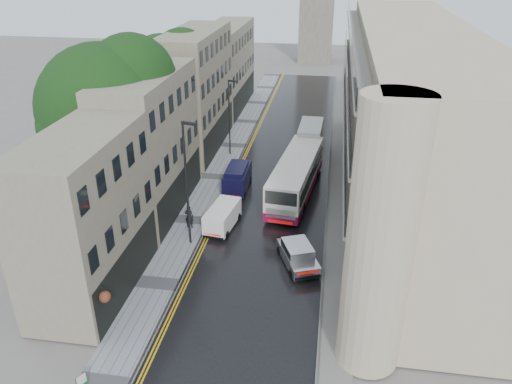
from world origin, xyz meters
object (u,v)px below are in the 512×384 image
(silver_hatchback, at_px, (292,268))
(pedestrian, at_px, (189,217))
(lamp_post_far, at_px, (229,118))
(lamp_post_near, at_px, (187,185))
(estate_sign, at_px, (82,383))
(cream_bus, at_px, (273,192))
(navy_van, at_px, (224,184))
(tree_far, at_px, (165,94))
(white_lorry, at_px, (299,145))
(white_van, at_px, (206,224))
(tree_near, at_px, (106,130))

(silver_hatchback, bearing_deg, pedestrian, 125.51)
(lamp_post_far, bearing_deg, lamp_post_near, -72.27)
(lamp_post_near, relative_size, estate_sign, 10.00)
(cream_bus, distance_m, navy_van, 4.72)
(tree_far, bearing_deg, navy_van, -49.68)
(cream_bus, height_order, estate_sign, cream_bus)
(tree_far, bearing_deg, lamp_post_far, 2.28)
(white_lorry, bearing_deg, pedestrian, -115.34)
(silver_hatchback, height_order, pedestrian, pedestrian)
(navy_van, xyz_separation_m, lamp_post_far, (-1.44, 9.57, 2.75))
(cream_bus, relative_size, lamp_post_near, 1.32)
(silver_hatchback, bearing_deg, white_van, 124.69)
(white_lorry, bearing_deg, silver_hatchback, -85.06)
(cream_bus, relative_size, estate_sign, 13.16)
(white_lorry, distance_m, lamp_post_far, 7.52)
(tree_far, distance_m, estate_sign, 31.89)
(tree_far, height_order, estate_sign, tree_far)
(tree_near, xyz_separation_m, tree_far, (0.30, 13.00, -0.72))
(cream_bus, bearing_deg, pedestrian, -139.59)
(cream_bus, xyz_separation_m, lamp_post_far, (-5.82, 11.25, 2.29))
(silver_hatchback, bearing_deg, navy_van, 99.79)
(white_van, bearing_deg, cream_bus, 54.96)
(tree_far, distance_m, navy_van, 13.20)
(white_lorry, bearing_deg, estate_sign, -103.36)
(silver_hatchback, xyz_separation_m, lamp_post_near, (-7.68, 3.11, 3.88))
(cream_bus, distance_m, lamp_post_far, 12.88)
(tree_near, xyz_separation_m, navy_van, (8.20, 3.69, -5.74))
(white_van, distance_m, estate_sign, 15.34)
(tree_near, xyz_separation_m, white_lorry, (13.92, 12.21, -5.04))
(cream_bus, bearing_deg, white_lorry, 88.99)
(tree_far, relative_size, white_van, 3.09)
(tree_far, distance_m, cream_bus, 17.11)
(white_lorry, distance_m, white_van, 16.02)
(tree_far, bearing_deg, tree_near, -91.32)
(white_lorry, relative_size, pedestrian, 3.92)
(tree_near, height_order, white_lorry, tree_near)
(white_lorry, xyz_separation_m, silver_hatchback, (1.13, -19.35, -1.10))
(cream_bus, xyz_separation_m, silver_hatchback, (2.46, -9.14, -0.86))
(tree_near, xyz_separation_m, white_van, (8.20, -2.73, -6.01))
(white_lorry, height_order, estate_sign, white_lorry)
(cream_bus, height_order, silver_hatchback, cream_bus)
(white_lorry, xyz_separation_m, lamp_post_far, (-7.16, 1.05, 2.05))
(navy_van, distance_m, lamp_post_near, 8.52)
(pedestrian, bearing_deg, white_van, 152.88)
(tree_near, bearing_deg, white_van, -18.40)
(tree_near, distance_m, pedestrian, 9.16)
(lamp_post_far, bearing_deg, tree_near, -101.28)
(white_van, relative_size, lamp_post_near, 0.44)
(white_lorry, height_order, pedestrian, white_lorry)
(tree_far, xyz_separation_m, lamp_post_near, (7.06, -17.04, -1.54))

